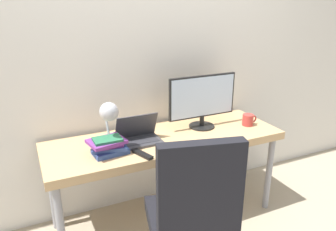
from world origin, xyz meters
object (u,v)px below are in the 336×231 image
object	(u,v)px
laptop	(139,136)
monitor	(202,99)
mug	(248,120)
book_stack	(109,146)
office_chair	(193,215)
desk_lamp	(109,117)

from	to	relation	value
laptop	monitor	bearing A→B (deg)	6.90
laptop	mug	distance (m)	0.92
monitor	mug	distance (m)	0.42
book_stack	office_chair	bearing A→B (deg)	-67.57
monitor	book_stack	xyz separation A→B (m)	(-0.81, -0.17, -0.17)
desk_lamp	mug	xyz separation A→B (m)	(1.15, 0.01, -0.21)
laptop	office_chair	world-z (taller)	office_chair
office_chair	book_stack	world-z (taller)	office_chair
book_stack	monitor	bearing A→B (deg)	11.60
desk_lamp	book_stack	size ratio (longest dim) A/B	1.31
laptop	mug	size ratio (longest dim) A/B	2.36
monitor	desk_lamp	world-z (taller)	monitor
laptop	desk_lamp	world-z (taller)	desk_lamp
laptop	book_stack	world-z (taller)	laptop
desk_lamp	monitor	bearing A→B (deg)	10.26
mug	book_stack	bearing A→B (deg)	-178.25
office_chair	mug	bearing A→B (deg)	37.95
monitor	book_stack	distance (m)	0.84
book_stack	laptop	bearing A→B (deg)	21.73
office_chair	desk_lamp	bearing A→B (deg)	110.39
desk_lamp	mug	distance (m)	1.17
laptop	office_chair	xyz separation A→B (m)	(0.03, -0.76, -0.17)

